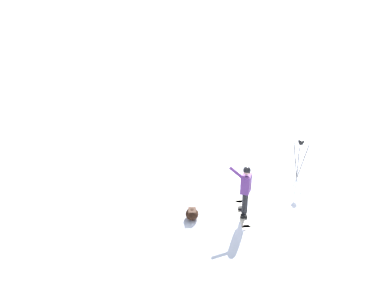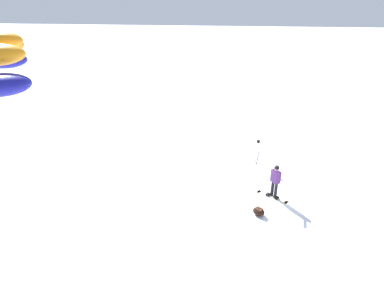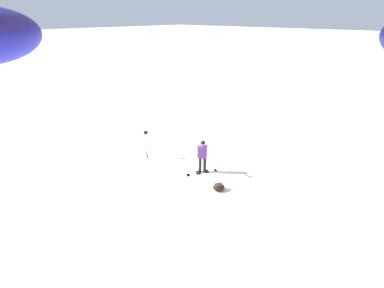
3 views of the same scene
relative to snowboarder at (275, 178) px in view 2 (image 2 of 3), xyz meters
The scene contains 6 objects.
ground_plane 1.22m from the snowboarder, 48.84° to the left, with size 300.00×300.00×0.00m, color white.
snowboarder is the anchor object (origin of this frame).
snowboard 0.97m from the snowboarder, 123.17° to the left, with size 0.99×1.58×0.10m.
traction_kite 11.15m from the snowboarder, 130.42° to the left, with size 3.96×3.53×1.11m.
gear_bag_large 1.82m from the snowboarder, 156.22° to the left, with size 0.60×0.64×0.31m.
camera_tripod 3.15m from the snowboarder, 14.83° to the left, with size 0.55×0.51×1.50m.
Camera 2 is at (-12.89, 0.73, 7.98)m, focal length 28.56 mm.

